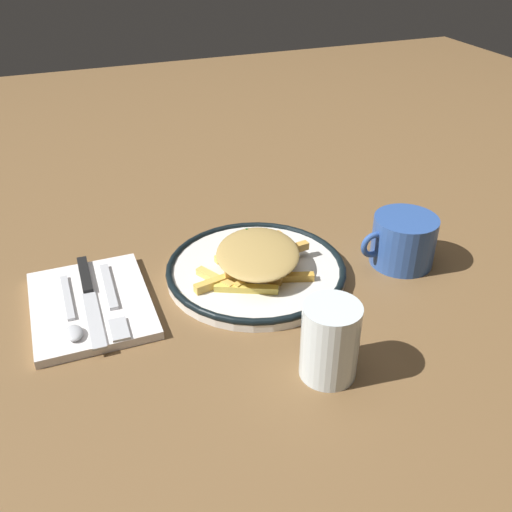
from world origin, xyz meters
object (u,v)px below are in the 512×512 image
Objects in this scene: fork at (112,300)px; water_glass at (330,341)px; napkin at (91,304)px; plate at (256,270)px; fries_heap at (256,257)px; coffee_mug at (403,241)px; spoon at (71,318)px; knife at (88,291)px.

fork is 1.83× the size of water_glass.
napkin is 0.03m from fork.
plate is at bearing 178.13° from napkin.
fork is at bearing -0.39° from fries_heap.
napkin is (0.24, -0.01, -0.00)m from plate.
fries_heap is 1.55× the size of coffee_mug.
fork is at bearing -157.78° from spoon.
fork is at bearing 1.21° from plate.
fork is at bearing 131.39° from knife.
spoon is (0.26, 0.02, -0.02)m from fries_heap.
plate is 2.74× the size of water_glass.
spoon is at bearing 5.84° from plate.
napkin is 0.34m from water_glass.
water_glass is (-0.01, 0.22, 0.04)m from plate.
plate is 0.24m from knife.
plate is at bearing -88.47° from water_glass.
napkin is at bearing -128.59° from spoon.
coffee_mug is (-0.21, -0.17, -0.01)m from water_glass.
coffee_mug is at bearing 171.20° from knife.
fries_heap is (0.00, 0.01, 0.03)m from plate.
plate is at bearing 173.59° from knife.
spoon is (0.03, 0.05, 0.00)m from knife.
plate is 1.41× the size of fries_heap.
knife is (0.03, -0.03, 0.00)m from fork.
fork is 0.84× the size of knife.
coffee_mug is (-0.22, 0.04, 0.00)m from fries_heap.
napkin is 0.05m from spoon.
water_glass reaches higher than knife.
spoon is 1.58× the size of water_glass.
coffee_mug reaches higher than knife.
water_glass is (-0.24, 0.23, 0.04)m from napkin.
water_glass reaches higher than spoon.
knife is at bearing -117.61° from spoon.
knife is 0.46m from coffee_mug.
napkin is 0.95× the size of knife.
fork is 0.06m from spoon.
water_glass is at bearing 91.53° from plate.
spoon reaches higher than napkin.
water_glass is at bearing 134.72° from knife.
coffee_mug is at bearing 168.66° from plate.
coffee_mug is (-0.22, 0.04, 0.03)m from plate.
knife is 0.35m from water_glass.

